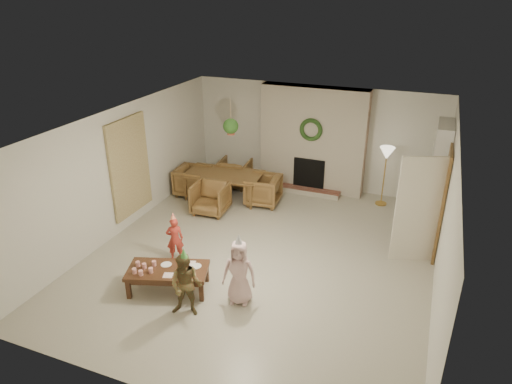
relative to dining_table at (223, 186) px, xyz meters
The scene contains 56 objects.
floor 2.63m from the dining_table, 48.34° to the right, with size 7.00×7.00×0.00m, color #B7B29E.
ceiling 3.41m from the dining_table, 48.34° to the right, with size 7.00×7.00×0.00m, color white.
wall_back 2.51m from the dining_table, 41.66° to the left, with size 7.00×7.00×0.00m, color silver.
wall_front 5.80m from the dining_table, 72.32° to the right, with size 7.00×7.00×0.00m, color silver.
wall_left 2.51m from the dining_table, 122.86° to the right, with size 7.00×7.00×0.00m, color silver.
wall_right 5.21m from the dining_table, 22.40° to the right, with size 7.00×7.00×0.00m, color silver.
fireplace_mass 2.39m from the dining_table, 37.77° to the left, with size 2.50×0.40×2.50m, color #542216.
fireplace_hearth 2.02m from the dining_table, 29.83° to the left, with size 1.60×0.30×0.12m, color maroon.
fireplace_firebox 2.10m from the dining_table, 33.87° to the left, with size 0.75×0.12×0.75m, color black.
fireplace_wreath 2.41m from the dining_table, 32.72° to the left, with size 0.54×0.54×0.10m, color #1D3E17.
floor_lamp_base 3.66m from the dining_table, 16.69° to the left, with size 0.26×0.26×0.03m, color gold.
floor_lamp_post 3.66m from the dining_table, 16.69° to the left, with size 0.03×0.03×1.23m, color gold.
floor_lamp_shade 3.76m from the dining_table, 16.69° to the left, with size 0.33×0.33×0.27m, color beige.
bookshelf_carcass 4.66m from the dining_table, ahead, with size 0.30×1.00×2.20m, color white.
bookshelf_shelf_a 4.57m from the dining_table, ahead, with size 0.30×0.92×0.03m, color white.
bookshelf_shelf_b 4.60m from the dining_table, ahead, with size 0.30×0.92×0.03m, color white.
bookshelf_shelf_c 4.67m from the dining_table, ahead, with size 0.30×0.92×0.03m, color white.
bookshelf_shelf_d 4.76m from the dining_table, ahead, with size 0.30×0.92×0.03m, color white.
books_row_lower 4.55m from the dining_table, ahead, with size 0.20×0.40×0.24m, color #A6361E.
books_row_mid 4.61m from the dining_table, ahead, with size 0.20×0.44×0.24m, color #245A86.
books_row_upper 4.67m from the dining_table, ahead, with size 0.20×0.36×0.22m, color gold.
door_frame 4.81m from the dining_table, ahead, with size 0.05×0.86×2.04m, color brown.
door_leaf 4.52m from the dining_table, 14.71° to the right, with size 0.05×0.80×2.00m, color beige.
curtain_panel 2.33m from the dining_table, 124.87° to the right, with size 0.06×1.20×2.00m, color #C2BA89.
dining_table is the anchor object (origin of this frame).
dining_chair_near 0.77m from the dining_table, 85.79° to the right, with size 0.73×0.75×0.68m, color brown.
dining_chair_far 0.77m from the dining_table, 94.21° to the left, with size 0.73×0.75×0.68m, color brown.
dining_chair_left 0.77m from the dining_table, behind, with size 0.73×0.75×0.68m, color brown.
dining_chair_right 0.97m from the dining_table, ahead, with size 0.73×0.75×0.68m, color brown.
hanging_plant_cord 1.95m from the dining_table, 45.97° to the right, with size 0.01×0.01×0.70m, color tan.
hanging_plant_pot 1.62m from the dining_table, 45.97° to the right, with size 0.16×0.16×0.12m, color brown.
hanging_plant_foliage 1.73m from the dining_table, 45.97° to the right, with size 0.32×0.32×0.32m, color #204617.
coffee_table_top 3.62m from the dining_table, 79.01° to the right, with size 1.29×0.65×0.06m, color #4A2B18.
coffee_table_apron 3.62m from the dining_table, 79.01° to the right, with size 1.19×0.55×0.08m, color #4A2B18.
coffee_leg_fl 4.00m from the dining_table, 86.88° to the right, with size 0.07×0.07×0.34m, color #4A2B18.
coffee_leg_fr 3.86m from the dining_table, 69.81° to the right, with size 0.07×0.07×0.34m, color #4A2B18.
coffee_leg_bl 3.49m from the dining_table, 89.18° to the right, with size 0.07×0.07×0.34m, color #4A2B18.
coffee_leg_br 3.33m from the dining_table, 69.54° to the right, with size 0.07×0.07×0.34m, color #4A2B18.
cup_a 3.86m from the dining_table, 86.05° to the right, with size 0.07×0.07×0.09m, color white.
cup_b 3.67m from the dining_table, 86.83° to the right, with size 0.07×0.07×0.09m, color white.
cup_c 3.88m from the dining_table, 84.16° to the right, with size 0.07×0.07×0.09m, color white.
cup_d 3.69m from the dining_table, 84.84° to the right, with size 0.07×0.07×0.09m, color white.
cup_e 3.78m from the dining_table, 82.37° to the right, with size 0.07×0.07×0.09m, color white.
cup_f 3.58m from the dining_table, 82.96° to the right, with size 0.07×0.07×0.09m, color white.
plate_a 3.51m from the dining_table, 80.07° to the right, with size 0.18×0.18×0.01m, color white.
plate_b 3.70m from the dining_table, 74.98° to the right, with size 0.18×0.18×0.01m, color white.
plate_c 3.49m from the dining_table, 71.92° to the right, with size 0.18×0.18×0.01m, color white.
food_scoop 3.70m from the dining_table, 74.98° to the right, with size 0.07×0.07×0.07m, color tan.
napkin_left 3.79m from the dining_table, 77.91° to the right, with size 0.15×0.15×0.01m, color #FFBBBD.
napkin_right 3.41m from the dining_table, 73.60° to the right, with size 0.15×0.15×0.01m, color #FFBBBD.
child_red 2.73m from the dining_table, 83.16° to the right, with size 0.31×0.20×0.85m, color #B73327.
party_hat_red 2.79m from the dining_table, 83.16° to the right, with size 0.12×0.12×0.16m, color #F5C251.
child_plaid 4.18m from the dining_table, 72.13° to the right, with size 0.50×0.39×1.03m, color brown.
party_hat_plaid 4.24m from the dining_table, 72.13° to the right, with size 0.12×0.12×0.17m, color #52A747.
child_pink 3.90m from the dining_table, 60.93° to the right, with size 0.52×0.34×1.07m, color beige.
party_hat_pink 3.98m from the dining_table, 60.93° to the right, with size 0.14×0.14×0.19m, color #BABBC1.
Camera 1 is at (2.59, -6.89, 4.59)m, focal length 32.24 mm.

